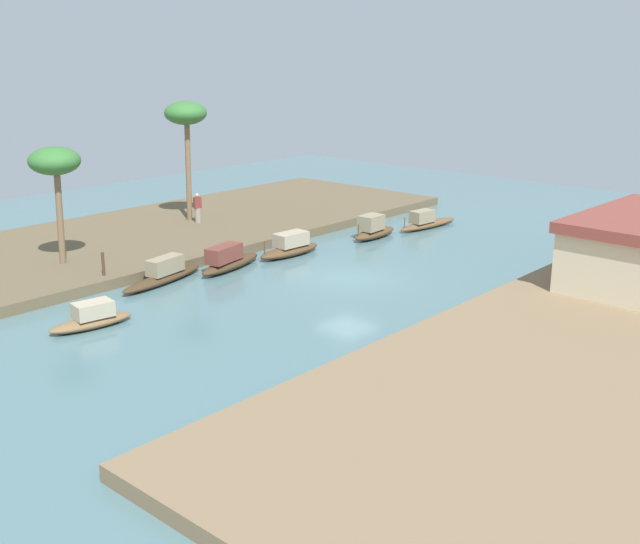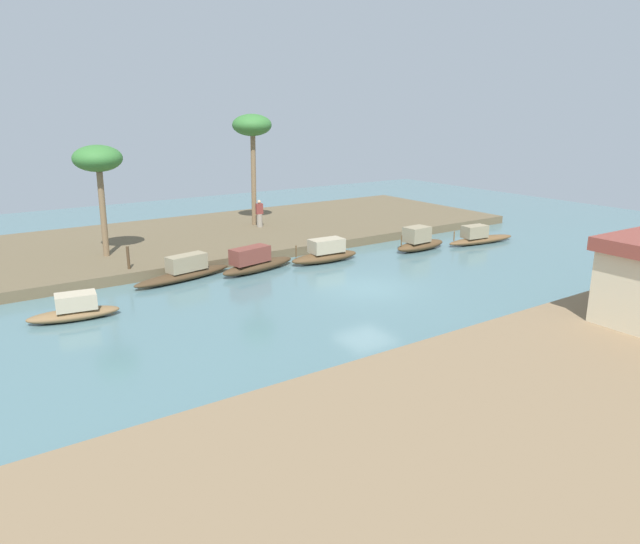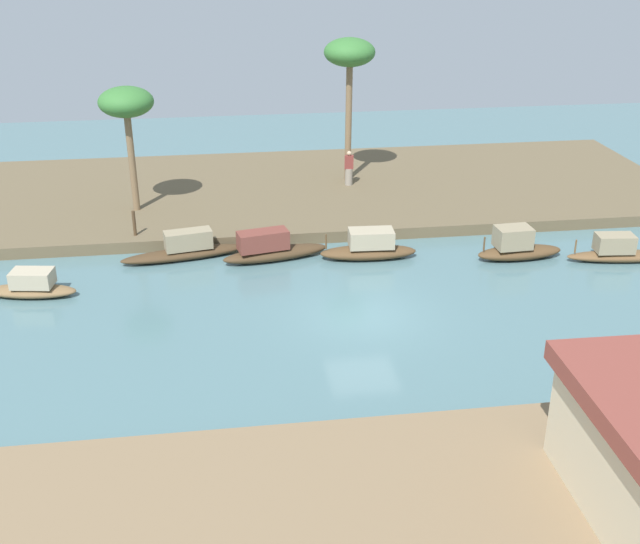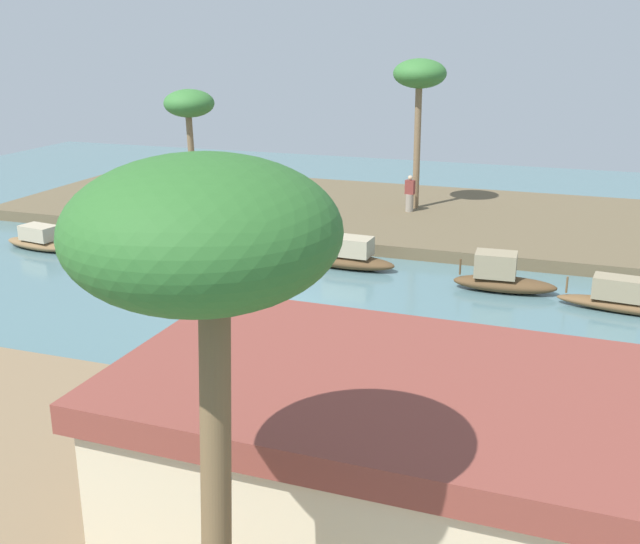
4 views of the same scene
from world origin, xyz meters
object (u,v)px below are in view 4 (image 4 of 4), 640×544
(palm_tree_left_near, at_px, (420,78))
(palm_tree_right_tall, at_px, (203,249))
(palm_tree_left_far, at_px, (189,106))
(riverside_building, at_px, (388,459))
(sampan_upstream_small, at_px, (38,240))
(person_on_near_bank, at_px, (410,196))
(sampan_near_left_bank, at_px, (256,244))
(sampan_midstream, at_px, (347,256))
(sampan_downstream_large, at_px, (188,235))
(mooring_post, at_px, (164,209))
(sampan_with_red_awning, at_px, (501,277))
(sampan_foreground, at_px, (629,301))

(palm_tree_left_near, xyz_separation_m, palm_tree_right_tall, (-4.24, 29.73, 0.02))
(palm_tree_left_far, height_order, riverside_building, palm_tree_left_far)
(sampan_upstream_small, distance_m, riverside_building, 24.07)
(palm_tree_left_near, bearing_deg, person_on_near_bank, 83.87)
(sampan_upstream_small, distance_m, sampan_near_left_bank, 9.32)
(sampan_midstream, xyz_separation_m, sampan_downstream_large, (7.49, -1.02, -0.06))
(sampan_midstream, bearing_deg, mooring_post, -12.57)
(sampan_upstream_small, height_order, palm_tree_right_tall, palm_tree_right_tall)
(sampan_near_left_bank, distance_m, riverside_building, 19.62)
(sampan_with_red_awning, bearing_deg, palm_tree_right_tall, 83.87)
(sampan_foreground, distance_m, sampan_downstream_large, 17.90)
(sampan_foreground, height_order, riverside_building, riverside_building)
(sampan_downstream_large, xyz_separation_m, mooring_post, (2.13, -1.64, 0.63))
(palm_tree_right_tall, xyz_separation_m, riverside_building, (-0.98, -4.18, -4.63))
(sampan_downstream_large, distance_m, sampan_near_left_bank, 3.54)
(mooring_post, bearing_deg, sampan_midstream, 164.49)
(sampan_near_left_bank, bearing_deg, palm_tree_right_tall, 101.27)
(sampan_foreground, bearing_deg, sampan_midstream, -3.41)
(sampan_foreground, height_order, sampan_near_left_bank, sampan_near_left_bank)
(sampan_upstream_small, xyz_separation_m, mooring_post, (-3.47, -4.43, 0.65))
(sampan_upstream_small, relative_size, palm_tree_right_tall, 0.49)
(sampan_midstream, height_order, sampan_with_red_awning, sampan_with_red_awning)
(sampan_with_red_awning, height_order, sampan_near_left_bank, sampan_with_red_awning)
(sampan_downstream_large, height_order, palm_tree_left_far, palm_tree_left_far)
(person_on_near_bank, relative_size, palm_tree_left_far, 0.31)
(sampan_upstream_small, relative_size, palm_tree_left_near, 0.49)
(sampan_downstream_large, distance_m, palm_tree_left_near, 13.05)
(palm_tree_left_far, xyz_separation_m, riverside_building, (-15.66, 22.33, -3.29))
(sampan_downstream_large, relative_size, palm_tree_right_tall, 0.73)
(palm_tree_left_far, bearing_deg, sampan_with_red_awning, 156.92)
(sampan_foreground, height_order, palm_tree_left_near, palm_tree_left_near)
(palm_tree_left_near, distance_m, riverside_building, 26.49)
(sampan_downstream_large, distance_m, person_on_near_bank, 10.85)
(person_on_near_bank, bearing_deg, mooring_post, -141.02)
(sampan_midstream, height_order, mooring_post, mooring_post)
(sampan_midstream, bearing_deg, person_on_near_bank, -91.03)
(sampan_foreground, bearing_deg, person_on_near_bank, -39.86)
(sampan_upstream_small, xyz_separation_m, riverside_building, (-18.97, 14.73, 1.69))
(sampan_downstream_large, distance_m, sampan_with_red_awning, 13.63)
(sampan_near_left_bank, height_order, palm_tree_left_far, palm_tree_left_far)
(riverside_building, bearing_deg, palm_tree_left_far, -53.88)
(sampan_with_red_awning, bearing_deg, palm_tree_left_far, -26.02)
(palm_tree_right_tall, bearing_deg, palm_tree_left_far, -61.03)
(sampan_foreground, distance_m, riverside_building, 15.51)
(sampan_near_left_bank, bearing_deg, person_on_near_bank, -131.92)
(sampan_near_left_bank, xyz_separation_m, riverside_building, (-9.89, 16.87, 1.58))
(sampan_downstream_large, height_order, palm_tree_right_tall, palm_tree_right_tall)
(sampan_with_red_awning, xyz_separation_m, person_on_near_bank, (5.43, -9.12, 0.75))
(palm_tree_left_near, xyz_separation_m, riverside_building, (-5.23, 25.55, -4.61))
(sampan_midstream, distance_m, palm_tree_right_tall, 22.14)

